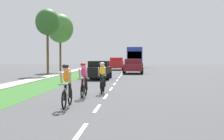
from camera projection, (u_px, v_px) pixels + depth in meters
The scene contains 13 objects.
ground_plane at pixel (116, 82), 23.06m from camera, with size 120.00×120.00×0.00m, color #4C4C4F.
grass_verge at pixel (53, 82), 23.37m from camera, with size 2.78×70.00×0.01m, color #38722D.
sidewalk_concrete at pixel (25, 82), 23.51m from camera, with size 1.43×70.00×0.10m, color #B2ADA3.
lane_markings_center at pixel (118, 79), 27.04m from camera, with size 0.12×54.30×0.01m.
cyclist_lead at pixel (67, 85), 11.56m from camera, with size 0.42×1.72×1.58m.
cyclist_trailing at pixel (84, 79), 14.49m from camera, with size 0.42×1.72×1.58m.
cyclist_distant at pixel (103, 77), 16.17m from camera, with size 0.42×1.72×1.58m.
sedan_black at pixel (99, 70), 26.55m from camera, with size 1.98×4.30×1.52m.
pickup_maroon at pixel (133, 66), 35.67m from camera, with size 2.22×5.10×1.64m.
suv_red at pixel (116, 63), 45.99m from camera, with size 2.15×4.70×1.79m.
bus_blue at pixel (134, 56), 56.69m from camera, with size 2.78×11.60×3.48m.
street_tree_near at pixel (47, 22), 32.23m from camera, with size 2.43×2.43×6.74m.
street_tree_far at pixel (60, 29), 38.86m from camera, with size 3.19×3.19×7.11m.
Camera 1 is at (1.29, -2.97, 1.82)m, focal length 51.08 mm.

